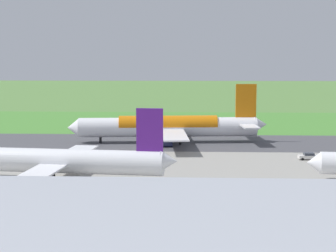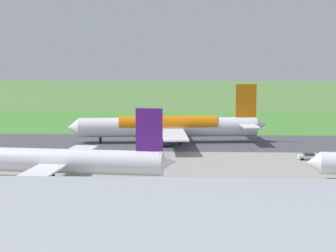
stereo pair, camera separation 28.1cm
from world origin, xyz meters
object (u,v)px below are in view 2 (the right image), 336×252
at_px(airliner_main, 169,127).
at_px(no_stopping_sign, 130,121).
at_px(service_car_followme, 308,156).
at_px(traffic_cone_orange, 121,123).
at_px(airliner_parked_mid, 54,160).

bearing_deg(airliner_main, no_stopping_sign, -67.97).
distance_m(service_car_followme, traffic_cone_orange, 82.18).
bearing_deg(airliner_parked_mid, traffic_cone_orange, -90.69).
xyz_separation_m(no_stopping_sign, traffic_cone_orange, (3.31, -3.32, -1.06)).
bearing_deg(no_stopping_sign, traffic_cone_orange, -45.09).
distance_m(no_stopping_sign, traffic_cone_orange, 4.81).
bearing_deg(airliner_main, traffic_cone_orange, -65.66).
height_order(airliner_parked_mid, no_stopping_sign, airliner_parked_mid).
distance_m(airliner_parked_mid, service_car_followme, 56.28).
distance_m(airliner_main, no_stopping_sign, 40.96).
height_order(airliner_main, traffic_cone_orange, airliner_main).
bearing_deg(airliner_parked_mid, service_car_followme, -157.13).
relative_size(service_car_followme, no_stopping_sign, 1.93).
distance_m(airliner_main, service_car_followme, 39.92).
distance_m(airliner_parked_mid, traffic_cone_orange, 86.57).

